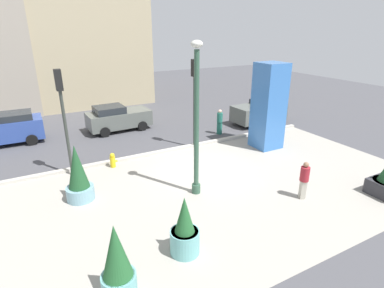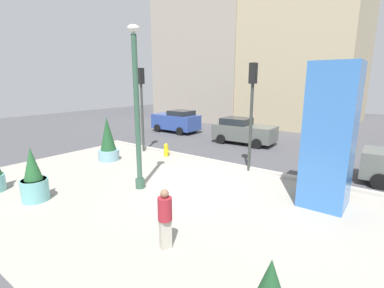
% 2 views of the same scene
% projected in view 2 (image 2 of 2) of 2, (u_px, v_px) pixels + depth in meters
% --- Properties ---
extents(ground_plane, '(60.00, 60.00, 0.00)m').
position_uv_depth(ground_plane, '(238.00, 162.00, 14.72)').
color(ground_plane, '#47474C').
extents(plaza_pavement, '(18.00, 10.00, 0.02)m').
position_uv_depth(plaza_pavement, '(159.00, 200.00, 10.04)').
color(plaza_pavement, '#9E998E').
rests_on(plaza_pavement, ground_plane).
extents(curb_strip, '(18.00, 0.24, 0.16)m').
position_uv_depth(curb_strip, '(230.00, 165.00, 14.02)').
color(curb_strip, '#B7B2A8').
rests_on(curb_strip, ground_plane).
extents(lamp_post, '(0.44, 0.44, 6.14)m').
position_uv_depth(lamp_post, '(137.00, 114.00, 10.52)').
color(lamp_post, '#335642').
rests_on(lamp_post, ground_plane).
extents(art_pillar_blue, '(1.44, 1.44, 4.79)m').
position_uv_depth(art_pillar_blue, '(330.00, 137.00, 9.18)').
color(art_pillar_blue, '#3870BC').
rests_on(art_pillar_blue, ground_plane).
extents(potted_plant_near_left, '(0.91, 0.91, 1.96)m').
position_uv_depth(potted_plant_near_left, '(34.00, 179.00, 9.86)').
color(potted_plant_near_left, '#6BB2B2').
rests_on(potted_plant_near_left, ground_plane).
extents(potted_plant_curbside, '(1.09, 1.09, 2.36)m').
position_uv_depth(potted_plant_curbside, '(108.00, 142.00, 14.89)').
color(potted_plant_curbside, '#7AA8B7').
rests_on(potted_plant_curbside, ground_plane).
extents(fire_hydrant, '(0.36, 0.26, 0.75)m').
position_uv_depth(fire_hydrant, '(166.00, 150.00, 15.77)').
color(fire_hydrant, gold).
rests_on(fire_hydrant, ground_plane).
extents(traffic_light_corner, '(0.28, 0.42, 4.91)m').
position_uv_depth(traffic_light_corner, '(142.00, 96.00, 16.31)').
color(traffic_light_corner, '#333833').
rests_on(traffic_light_corner, ground_plane).
extents(traffic_light_far_side, '(0.28, 0.42, 4.97)m').
position_uv_depth(traffic_light_far_side, '(252.00, 101.00, 12.61)').
color(traffic_light_far_side, '#333833').
rests_on(traffic_light_far_side, ground_plane).
extents(car_passing_lane, '(4.17, 2.19, 1.72)m').
position_uv_depth(car_passing_lane, '(243.00, 131.00, 18.96)').
color(car_passing_lane, '#565B56').
rests_on(car_passing_lane, ground_plane).
extents(car_far_lane, '(3.95, 2.09, 1.83)m').
position_uv_depth(car_far_lane, '(176.00, 121.00, 23.18)').
color(car_far_lane, '#2D4793').
rests_on(car_far_lane, ground_plane).
extents(pedestrian_by_curb, '(0.49, 0.49, 1.60)m').
position_uv_depth(pedestrian_by_curb, '(165.00, 216.00, 6.98)').
color(pedestrian_by_curb, '#B2AD9E').
rests_on(pedestrian_by_curb, ground_plane).
extents(pedestrian_on_sidewalk, '(0.48, 0.48, 1.64)m').
position_uv_depth(pedestrian_on_sidewalk, '(314.00, 155.00, 12.63)').
color(pedestrian_on_sidewalk, '#236656').
rests_on(pedestrian_on_sidewalk, ground_plane).
extents(highrise_across_street, '(11.19, 12.86, 21.01)m').
position_uv_depth(highrise_across_street, '(304.00, 14.00, 26.97)').
color(highrise_across_street, tan).
rests_on(highrise_across_street, ground_plane).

